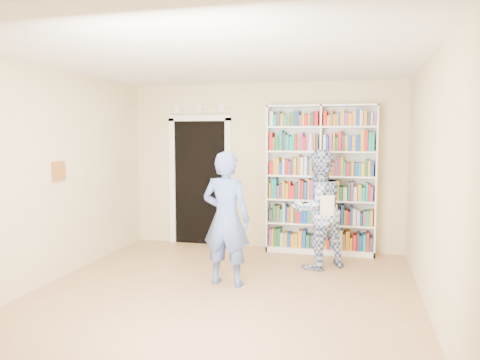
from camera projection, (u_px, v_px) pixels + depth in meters
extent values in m
plane|color=#AB7C52|center=(221.00, 297.00, 5.41)|extent=(5.00, 5.00, 0.00)
plane|color=white|center=(220.00, 59.00, 5.15)|extent=(5.00, 5.00, 0.00)
plane|color=beige|center=(264.00, 166.00, 7.69)|extent=(4.50, 0.00, 4.50)
plane|color=beige|center=(48.00, 176.00, 5.83)|extent=(0.00, 5.00, 5.00)
plane|color=beige|center=(434.00, 186.00, 4.73)|extent=(0.00, 5.00, 5.00)
cube|color=white|center=(321.00, 180.00, 7.33)|extent=(1.69, 0.32, 2.33)
cube|color=white|center=(321.00, 180.00, 7.33)|extent=(0.03, 0.32, 2.33)
cube|color=black|center=(200.00, 183.00, 7.97)|extent=(0.90, 0.03, 2.10)
cube|color=white|center=(173.00, 182.00, 8.08)|extent=(0.10, 0.06, 2.20)
cube|color=white|center=(228.00, 184.00, 7.84)|extent=(0.10, 0.06, 2.20)
cube|color=white|center=(199.00, 118.00, 7.85)|extent=(1.10, 0.06, 0.10)
cube|color=white|center=(199.00, 112.00, 7.83)|extent=(1.10, 0.08, 0.02)
cube|color=maroon|center=(59.00, 171.00, 6.01)|extent=(0.03, 0.25, 0.25)
imported|color=#4E68AD|center=(226.00, 218.00, 5.78)|extent=(0.65, 0.46, 1.67)
imported|color=#305393|center=(318.00, 209.00, 6.52)|extent=(1.02, 1.00, 1.66)
cube|color=white|center=(327.00, 206.00, 6.23)|extent=(0.18, 0.09, 0.27)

